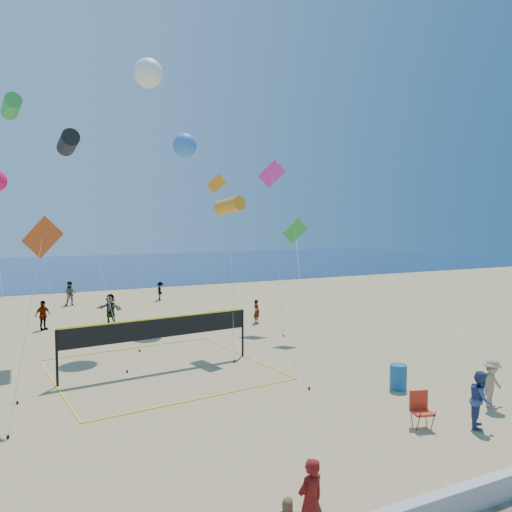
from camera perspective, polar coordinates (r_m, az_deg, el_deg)
name	(u,v)px	position (r m, az deg, el deg)	size (l,w,h in m)	color
ground	(311,472)	(14.07, 6.32, -23.31)	(120.00, 120.00, 0.00)	tan
ocean	(69,268)	(73.14, -20.56, -1.29)	(140.00, 50.00, 0.03)	navy
woman	(310,502)	(11.11, 6.24, -26.13)	(0.64, 0.42, 1.76)	maroon
bystander_a	(481,399)	(17.66, 24.30, -14.69)	(0.87, 0.68, 1.79)	navy
bystander_b	(492,383)	(19.59, 25.38, -13.01)	(1.10, 0.63, 1.70)	tan
far_person_0	(43,315)	(32.30, -23.18, -6.25)	(1.03, 0.43, 1.76)	gray
far_person_1	(110,309)	(32.45, -16.31, -5.87)	(1.80, 0.57, 1.94)	gray
far_person_2	(257,311)	(31.70, 0.07, -6.35)	(0.54, 0.36, 1.49)	gray
far_person_3	(70,294)	(40.69, -20.45, -4.05)	(0.90, 0.70, 1.85)	gray
far_person_4	(160,291)	(41.52, -10.88, -3.96)	(0.96, 0.55, 1.49)	gray
camp_chair	(421,407)	(17.11, 18.29, -16.07)	(0.73, 0.86, 1.24)	red
trash_barrel	(398,377)	(20.42, 15.95, -13.14)	(0.64, 0.64, 0.97)	#175797
volleyball_net	(159,334)	(22.24, -11.02, -8.77)	(9.42, 9.28, 2.29)	black
kite_1	(68,143)	(26.87, -20.68, 12.01)	(2.14, 6.42, 10.88)	black
kite_2	(230,206)	(25.26, -3.03, 5.74)	(1.56, 3.70, 7.71)	orange
kite_3	(41,246)	(18.48, -23.37, 1.01)	(1.93, 2.84, 6.65)	#BD4217
kite_4	(296,239)	(27.24, 4.60, 1.93)	(4.86, 8.45, 6.62)	green
kite_5	(272,181)	(31.55, 1.88, 8.58)	(2.20, 4.32, 10.31)	#E83099
kite_6	(148,73)	(30.49, -12.23, 19.73)	(2.70, 5.19, 15.59)	white
kite_7	(185,145)	(32.76, -8.14, 12.40)	(2.01, 4.35, 12.02)	#357ADC
kite_8	(11,107)	(32.73, -26.18, 15.08)	(2.76, 3.05, 13.58)	green
kite_9	(216,191)	(38.11, -4.59, 7.41)	(2.97, 3.37, 10.06)	orange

